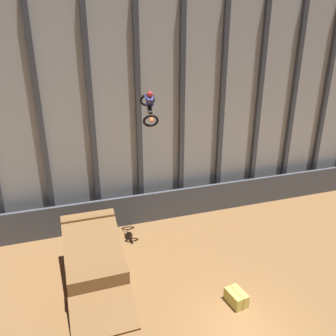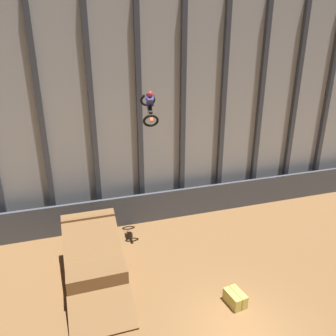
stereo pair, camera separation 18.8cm
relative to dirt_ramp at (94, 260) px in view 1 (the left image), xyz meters
name	(u,v)px [view 1 (the left image)]	position (x,y,z in m)	size (l,w,h in m)	color
ground_plane	(241,334)	(4.66, -4.96, -0.84)	(60.00, 60.00, 0.00)	olive
arena_back_wall	(160,111)	(4.66, 4.95, 5.51)	(32.00, 0.40, 12.71)	#ADB2B7
lower_barrier	(165,205)	(4.66, 3.98, 0.06)	(31.36, 0.20, 1.79)	#474C56
dirt_ramp	(94,260)	(0.00, 0.00, 0.00)	(2.47, 5.38, 2.50)	brown
rider_bike_solo	(149,107)	(3.24, 1.96, 6.34)	(0.97, 1.86, 1.70)	black
hay_bale_trackside	(236,298)	(5.23, -3.53, -0.56)	(0.72, 0.97, 0.57)	#CCB751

